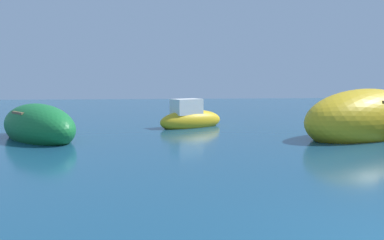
% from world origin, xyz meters
% --- Properties ---
extents(moored_boat_0, '(4.34, 4.79, 1.71)m').
position_xyz_m(moored_boat_0, '(-7.95, 10.71, 0.47)').
color(moored_boat_0, '#197233').
rests_on(moored_boat_0, ground).
extents(moored_boat_1, '(6.97, 5.27, 2.40)m').
position_xyz_m(moored_boat_1, '(4.57, 10.10, 0.66)').
color(moored_boat_1, gold).
rests_on(moored_boat_1, ground).
extents(moored_boat_5, '(3.45, 2.62, 1.55)m').
position_xyz_m(moored_boat_5, '(-1.96, 13.72, 0.40)').
color(moored_boat_5, gold).
rests_on(moored_boat_5, ground).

